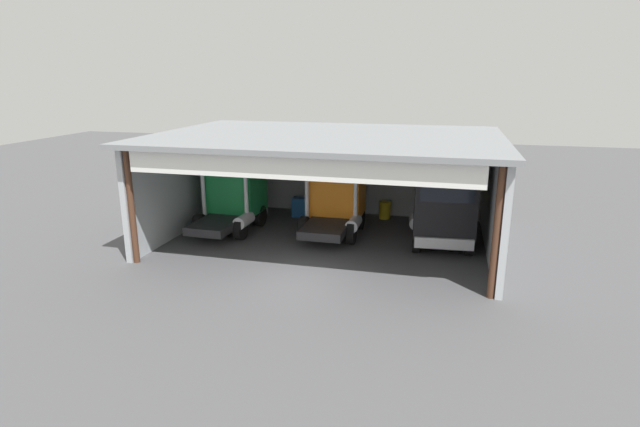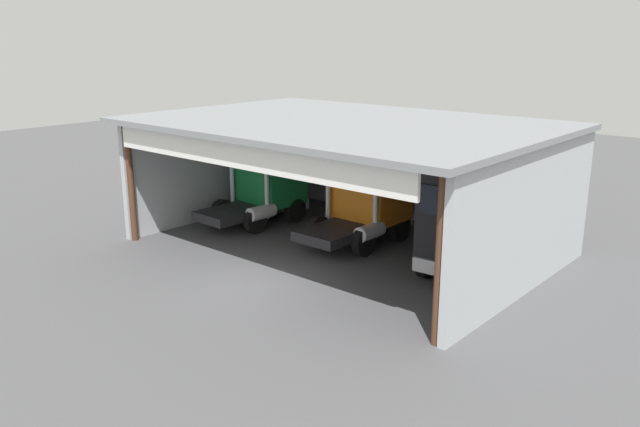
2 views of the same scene
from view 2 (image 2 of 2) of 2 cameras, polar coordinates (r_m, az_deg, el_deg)
name	(u,v)px [view 2 (image 2 of 2)]	position (r m, az deg, el deg)	size (l,w,h in m)	color
ground_plane	(251,283)	(20.70, -6.08, -6.10)	(80.00, 80.00, 0.00)	#4C4C4F
workshop_shed	(360,155)	(23.79, 3.54, 5.15)	(14.36, 10.23, 4.72)	#ADB2B7
truck_green_center_bay	(265,179)	(26.96, -4.85, 3.05)	(2.58, 4.68, 3.50)	#197F3D
truck_orange_yard_outside	(367,192)	(24.31, 4.16, 1.91)	(2.62, 4.70, 3.66)	orange
truck_black_left_bay	(468,220)	(20.87, 12.97, -0.57)	(2.80, 4.64, 3.76)	black
oil_drum	(449,223)	(25.98, 11.34, -0.80)	(0.58, 0.58, 0.87)	gold
tool_cart	(353,207)	(27.64, 2.97, 0.62)	(0.90, 0.60, 1.00)	#1E59A5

